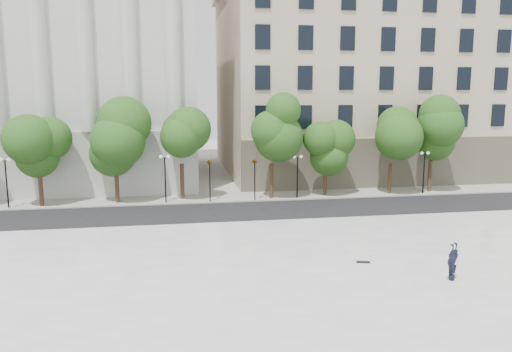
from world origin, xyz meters
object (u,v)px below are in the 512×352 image
(traffic_light_west, at_px, (210,160))
(traffic_light_east, at_px, (255,160))
(person_lying, at_px, (452,275))
(skateboard, at_px, (363,262))

(traffic_light_west, relative_size, traffic_light_east, 1.02)
(traffic_light_east, bearing_deg, person_lying, -73.30)
(person_lying, distance_m, skateboard, 4.49)
(person_lying, xyz_separation_m, skateboard, (-3.29, 3.04, -0.21))
(traffic_light_west, height_order, skateboard, traffic_light_west)
(skateboard, bearing_deg, traffic_light_west, 126.35)
(traffic_light_west, height_order, traffic_light_east, traffic_light_west)
(traffic_light_west, xyz_separation_m, skateboard, (6.86, -17.85, -3.24))
(traffic_light_east, distance_m, person_lying, 22.01)
(traffic_light_east, height_order, person_lying, traffic_light_east)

